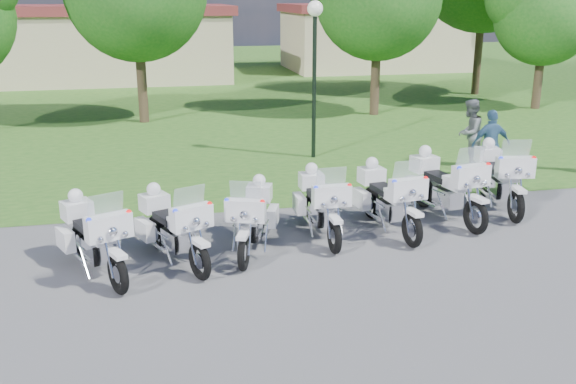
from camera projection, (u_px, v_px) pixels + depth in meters
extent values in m
plane|color=#5D5E63|center=(354.00, 256.00, 11.87)|extent=(100.00, 100.00, 0.00)
cube|color=#285B1C|center=(210.00, 79.00, 37.09)|extent=(100.00, 48.00, 0.01)
torus|color=black|center=(118.00, 274.00, 10.30)|extent=(0.40, 0.68, 0.69)
torus|color=black|center=(81.00, 242.00, 11.64)|extent=(0.40, 0.68, 0.69)
cube|color=white|center=(117.00, 254.00, 10.17)|extent=(0.35, 0.49, 0.07)
cube|color=white|center=(109.00, 227.00, 10.26)|extent=(0.78, 0.53, 0.41)
cube|color=silver|center=(105.00, 205.00, 10.20)|extent=(0.58, 0.35, 0.39)
sphere|color=red|center=(129.00, 212.00, 10.34)|extent=(0.09, 0.09, 0.09)
sphere|color=#1426E5|center=(89.00, 221.00, 9.97)|extent=(0.09, 0.09, 0.09)
cube|color=silver|center=(97.00, 250.00, 10.95)|extent=(0.55, 0.67, 0.35)
cube|color=white|center=(101.00, 235.00, 10.65)|extent=(0.52, 0.62, 0.23)
cube|color=black|center=(89.00, 226.00, 11.08)|extent=(0.58, 0.72, 0.12)
cube|color=white|center=(99.00, 232.00, 11.64)|extent=(0.39, 0.56, 0.37)
cube|color=white|center=(66.00, 239.00, 11.29)|extent=(0.39, 0.56, 0.37)
cube|color=white|center=(77.00, 210.00, 11.48)|extent=(0.62, 0.58, 0.33)
sphere|color=white|center=(75.00, 196.00, 11.41)|extent=(0.27, 0.27, 0.27)
torus|color=black|center=(200.00, 261.00, 10.82)|extent=(0.39, 0.67, 0.67)
torus|color=black|center=(157.00, 232.00, 12.14)|extent=(0.39, 0.67, 0.67)
cube|color=white|center=(200.00, 242.00, 10.70)|extent=(0.34, 0.47, 0.07)
cube|color=white|center=(192.00, 217.00, 10.79)|extent=(0.76, 0.51, 0.40)
cube|color=silver|center=(189.00, 197.00, 10.73)|extent=(0.56, 0.33, 0.38)
sphere|color=red|center=(210.00, 204.00, 10.86)|extent=(0.09, 0.09, 0.09)
sphere|color=#1426E5|center=(175.00, 211.00, 10.51)|extent=(0.09, 0.09, 0.09)
cube|color=silver|center=(176.00, 239.00, 11.46)|extent=(0.54, 0.65, 0.34)
cube|color=white|center=(182.00, 225.00, 11.17)|extent=(0.50, 0.60, 0.22)
cube|color=black|center=(168.00, 218.00, 11.59)|extent=(0.56, 0.70, 0.12)
cube|color=white|center=(174.00, 223.00, 12.14)|extent=(0.37, 0.55, 0.36)
cube|color=white|center=(145.00, 229.00, 11.80)|extent=(0.37, 0.55, 0.36)
cube|color=white|center=(154.00, 202.00, 11.99)|extent=(0.60, 0.56, 0.32)
sphere|color=white|center=(154.00, 189.00, 11.91)|extent=(0.26, 0.26, 0.26)
torus|color=black|center=(244.00, 253.00, 11.19)|extent=(0.34, 0.66, 0.66)
torus|color=black|center=(259.00, 221.00, 12.77)|extent=(0.34, 0.66, 0.66)
cube|color=white|center=(243.00, 235.00, 11.07)|extent=(0.31, 0.47, 0.07)
cube|color=white|center=(245.00, 210.00, 11.20)|extent=(0.74, 0.46, 0.39)
cube|color=silver|center=(246.00, 191.00, 11.15)|extent=(0.56, 0.29, 0.37)
sphere|color=red|center=(262.00, 202.00, 11.05)|extent=(0.09, 0.09, 0.09)
sphere|color=#1426E5|center=(227.00, 201.00, 11.12)|extent=(0.09, 0.09, 0.09)
cube|color=silver|center=(252.00, 230.00, 11.96)|extent=(0.50, 0.63, 0.33)
cube|color=white|center=(250.00, 216.00, 11.64)|extent=(0.46, 0.58, 0.22)
cube|color=black|center=(255.00, 208.00, 12.15)|extent=(0.52, 0.68, 0.12)
cube|color=white|center=(273.00, 216.00, 12.55)|extent=(0.34, 0.54, 0.35)
cube|color=white|center=(243.00, 215.00, 12.62)|extent=(0.34, 0.54, 0.35)
cube|color=white|center=(259.00, 193.00, 12.63)|extent=(0.57, 0.53, 0.31)
sphere|color=white|center=(259.00, 180.00, 12.55)|extent=(0.25, 0.25, 0.25)
torus|color=black|center=(334.00, 236.00, 11.93)|extent=(0.13, 0.67, 0.67)
torus|color=black|center=(311.00, 208.00, 13.52)|extent=(0.13, 0.67, 0.67)
cube|color=white|center=(335.00, 219.00, 11.81)|extent=(0.18, 0.44, 0.07)
cube|color=white|center=(332.00, 196.00, 11.93)|extent=(0.72, 0.24, 0.40)
cube|color=silver|center=(331.00, 177.00, 11.89)|extent=(0.56, 0.12, 0.38)
sphere|color=red|center=(349.00, 186.00, 11.89)|extent=(0.09, 0.09, 0.09)
sphere|color=#1426E5|center=(316.00, 188.00, 11.76)|extent=(0.09, 0.09, 0.09)
cube|color=silver|center=(322.00, 215.00, 12.71)|extent=(0.34, 0.56, 0.34)
cube|color=white|center=(326.00, 202.00, 12.38)|extent=(0.32, 0.52, 0.22)
cube|color=black|center=(318.00, 195.00, 12.89)|extent=(0.34, 0.62, 0.12)
cube|color=white|center=(327.00, 202.00, 13.39)|extent=(0.18, 0.52, 0.36)
cube|color=white|center=(299.00, 203.00, 13.27)|extent=(0.18, 0.52, 0.36)
cube|color=white|center=(311.00, 181.00, 13.38)|extent=(0.48, 0.40, 0.32)
sphere|color=white|center=(311.00, 169.00, 13.30)|extent=(0.26, 0.26, 0.26)
torus|color=black|center=(412.00, 230.00, 12.23)|extent=(0.22, 0.71, 0.69)
torus|color=black|center=(371.00, 203.00, 13.81)|extent=(0.22, 0.71, 0.69)
cube|color=white|center=(414.00, 212.00, 12.10)|extent=(0.24, 0.47, 0.07)
cube|color=white|center=(408.00, 189.00, 12.22)|extent=(0.77, 0.34, 0.41)
cube|color=silver|center=(407.00, 170.00, 12.17)|extent=(0.59, 0.19, 0.39)
sphere|color=red|center=(426.00, 179.00, 12.21)|extent=(0.09, 0.09, 0.09)
sphere|color=#1426E5|center=(395.00, 182.00, 12.00)|extent=(0.09, 0.09, 0.09)
cube|color=silver|center=(390.00, 210.00, 13.00)|extent=(0.42, 0.62, 0.35)
cube|color=white|center=(397.00, 196.00, 12.67)|extent=(0.39, 0.57, 0.23)
cube|color=black|center=(384.00, 189.00, 13.18)|extent=(0.43, 0.68, 0.12)
cube|color=white|center=(388.00, 196.00, 13.72)|extent=(0.25, 0.56, 0.37)
cube|color=white|center=(361.00, 199.00, 13.53)|extent=(0.25, 0.56, 0.37)
cube|color=white|center=(372.00, 175.00, 13.66)|extent=(0.54, 0.47, 0.33)
sphere|color=white|center=(372.00, 163.00, 13.58)|extent=(0.27, 0.27, 0.27)
torus|color=black|center=(476.00, 217.00, 12.90)|extent=(0.27, 0.75, 0.73)
torus|color=black|center=(423.00, 192.00, 14.55)|extent=(0.27, 0.75, 0.73)
cube|color=white|center=(478.00, 199.00, 12.77)|extent=(0.28, 0.51, 0.08)
cube|color=white|center=(471.00, 176.00, 12.89)|extent=(0.82, 0.40, 0.44)
cube|color=silver|center=(471.00, 157.00, 12.83)|extent=(0.63, 0.24, 0.41)
sphere|color=red|center=(488.00, 165.00, 12.90)|extent=(0.10, 0.10, 0.10)
sphere|color=#1426E5|center=(459.00, 168.00, 12.64)|extent=(0.10, 0.10, 0.10)
cube|color=silver|center=(448.00, 197.00, 13.70)|extent=(0.47, 0.67, 0.37)
cube|color=white|center=(457.00, 183.00, 13.36)|extent=(0.44, 0.62, 0.24)
cube|color=black|center=(440.00, 177.00, 13.89)|extent=(0.48, 0.73, 0.13)
cube|color=white|center=(440.00, 184.00, 14.47)|extent=(0.29, 0.60, 0.39)
cube|color=white|center=(415.00, 187.00, 14.23)|extent=(0.29, 0.60, 0.39)
cube|color=white|center=(424.00, 164.00, 14.39)|extent=(0.59, 0.52, 0.35)
sphere|color=white|center=(425.00, 151.00, 14.30)|extent=(0.29, 0.29, 0.29)
torus|color=black|center=(516.00, 206.00, 13.53)|extent=(0.26, 0.75, 0.73)
torus|color=black|center=(486.00, 182.00, 15.31)|extent=(0.26, 0.75, 0.73)
cube|color=white|center=(518.00, 189.00, 13.40)|extent=(0.27, 0.51, 0.08)
cube|color=white|center=(515.00, 167.00, 13.54)|extent=(0.82, 0.39, 0.44)
cube|color=silver|center=(516.00, 149.00, 13.49)|extent=(0.63, 0.23, 0.41)
sphere|color=red|center=(534.00, 158.00, 13.43)|extent=(0.10, 0.10, 0.10)
sphere|color=#1426E5|center=(501.00, 159.00, 13.40)|extent=(0.10, 0.10, 0.10)
cube|color=silver|center=(500.00, 187.00, 14.40)|extent=(0.47, 0.67, 0.37)
cube|color=white|center=(506.00, 174.00, 14.04)|extent=(0.44, 0.62, 0.24)
cube|color=black|center=(496.00, 168.00, 14.61)|extent=(0.48, 0.73, 0.13)
cube|color=white|center=(503.00, 176.00, 15.11)|extent=(0.29, 0.59, 0.39)
cube|color=white|center=(475.00, 176.00, 15.08)|extent=(0.29, 0.59, 0.39)
cube|color=white|center=(488.00, 155.00, 15.15)|extent=(0.59, 0.52, 0.35)
sphere|color=white|center=(489.00, 143.00, 15.07)|extent=(0.28, 0.28, 0.28)
cylinder|color=black|center=(314.00, 88.00, 18.52)|extent=(0.12, 0.12, 4.12)
sphere|color=white|center=(315.00, 9.00, 17.87)|extent=(0.44, 0.44, 0.44)
cylinder|color=#38281C|center=(141.00, 75.00, 23.90)|extent=(0.36, 0.36, 3.53)
cylinder|color=#38281C|center=(375.00, 73.00, 25.48)|extent=(0.36, 0.36, 3.35)
cylinder|color=#38281C|center=(539.00, 75.00, 26.93)|extent=(0.36, 0.36, 2.83)
sphere|color=#195A19|center=(546.00, 15.00, 26.21)|extent=(4.11, 4.11, 4.11)
cylinder|color=#38281C|center=(479.00, 47.00, 30.58)|extent=(0.36, 0.36, 4.54)
cube|color=#C1B28B|center=(101.00, 47.00, 36.28)|extent=(14.00, 8.00, 3.60)
cube|color=maroon|center=(98.00, 10.00, 35.68)|extent=(14.56, 8.32, 0.50)
cube|color=#C1B28B|center=(374.00, 41.00, 41.60)|extent=(11.00, 7.00, 3.60)
cube|color=maroon|center=(375.00, 8.00, 40.99)|extent=(11.44, 7.28, 0.50)
imported|color=slate|center=(469.00, 133.00, 17.85)|extent=(1.16, 1.15, 1.89)
imported|color=#3A648B|center=(491.00, 145.00, 16.69)|extent=(1.07, 0.46, 1.81)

